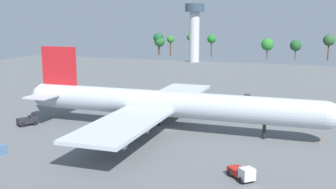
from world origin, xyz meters
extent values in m
plane|color=slate|center=(0.00, 0.00, 0.00)|extent=(291.11, 291.11, 0.00)
cylinder|color=silver|center=(0.00, 0.00, 6.11)|extent=(67.42, 5.86, 5.86)
sphere|color=silver|center=(33.71, 0.00, 6.11)|extent=(5.74, 5.74, 5.74)
sphere|color=silver|center=(-33.71, 0.00, 6.11)|extent=(4.98, 4.98, 4.98)
cube|color=red|center=(-28.32, 0.00, 13.73)|extent=(9.44, 0.50, 9.37)
cube|color=silver|center=(-29.66, -4.69, 6.99)|extent=(6.07, 8.79, 0.36)
cube|color=silver|center=(-29.66, 4.69, 6.99)|extent=(6.07, 8.79, 0.36)
cube|color=silver|center=(-3.37, -16.51, 5.24)|extent=(11.46, 29.50, 0.70)
cube|color=silver|center=(-3.37, 16.51, 5.24)|extent=(11.46, 29.50, 0.70)
cylinder|color=gray|center=(-2.37, -12.08, 3.66)|extent=(4.69, 2.46, 2.46)
cylinder|color=gray|center=(-2.37, -23.00, 3.66)|extent=(4.69, 2.46, 2.46)
cylinder|color=gray|center=(-2.37, 12.08, 3.66)|extent=(4.69, 2.46, 2.46)
cylinder|color=gray|center=(-2.37, 23.00, 3.66)|extent=(4.69, 2.46, 2.46)
cylinder|color=black|center=(21.57, 0.00, 1.59)|extent=(0.70, 0.70, 3.19)
cylinder|color=black|center=(-3.37, -3.22, 1.59)|extent=(0.70, 0.70, 3.19)
cylinder|color=black|center=(-3.37, 3.22, 1.59)|extent=(0.70, 0.70, 3.19)
cube|color=#333338|center=(12.51, 37.73, 1.40)|extent=(2.11, 2.41, 2.01)
cube|color=#2D5193|center=(10.32, 36.88, 0.97)|extent=(3.71, 3.03, 1.16)
cylinder|color=black|center=(12.76, 36.66, 0.39)|extent=(0.84, 0.55, 0.79)
cylinder|color=black|center=(11.98, 38.69, 0.39)|extent=(0.84, 0.55, 0.79)
cylinder|color=black|center=(10.05, 35.61, 0.39)|extent=(0.84, 0.55, 0.79)
cylinder|color=black|center=(9.26, 37.65, 0.39)|extent=(0.84, 0.55, 0.79)
cube|color=#333338|center=(35.95, 31.09, 1.36)|extent=(2.61, 2.43, 1.84)
cube|color=yellow|center=(34.77, 29.48, 1.02)|extent=(3.34, 3.43, 1.16)
cylinder|color=black|center=(36.88, 30.33, 0.44)|extent=(0.75, 0.88, 0.88)
cylinder|color=black|center=(34.93, 31.75, 0.44)|extent=(0.75, 0.88, 0.88)
cylinder|color=black|center=(35.42, 28.33, 0.44)|extent=(0.75, 0.88, 0.88)
cylinder|color=black|center=(33.47, 29.75, 0.44)|extent=(0.75, 0.88, 0.88)
cube|color=#232328|center=(-32.36, -5.90, 1.36)|extent=(2.79, 2.70, 1.71)
cube|color=#232328|center=(-33.67, -7.80, 1.16)|extent=(3.37, 3.55, 1.30)
cylinder|color=black|center=(-31.39, -6.54, 0.51)|extent=(0.81, 0.99, 1.01)
cylinder|color=black|center=(-33.30, -5.22, 0.51)|extent=(0.81, 0.99, 1.01)
cylinder|color=black|center=(-33.02, -8.90, 0.51)|extent=(0.81, 0.99, 1.01)
cylinder|color=black|center=(-34.93, -7.59, 0.51)|extent=(0.81, 0.99, 1.01)
cube|color=silver|center=(21.70, -24.95, 1.45)|extent=(2.81, 2.80, 1.86)
cube|color=#B21E19|center=(19.93, -23.03, 0.99)|extent=(3.84, 3.91, 0.94)
cylinder|color=black|center=(20.82, -25.68, 0.52)|extent=(0.91, 0.95, 1.04)
cylinder|color=black|center=(22.50, -24.12, 0.52)|extent=(0.91, 0.95, 1.04)
cylinder|color=black|center=(18.62, -23.30, 0.52)|extent=(0.91, 0.95, 1.04)
cylinder|color=black|center=(20.31, -21.74, 0.52)|extent=(0.91, 0.95, 1.04)
cone|color=orange|center=(32.75, 0.04, 0.33)|extent=(0.46, 0.46, 0.66)
cone|color=orange|center=(-32.75, 1.62, 0.33)|extent=(0.46, 0.46, 0.65)
cylinder|color=silver|center=(-33.06, 141.27, 14.07)|extent=(5.71, 5.71, 28.14)
cylinder|color=#334756|center=(-33.06, 141.27, 30.41)|extent=(10.84, 10.84, 4.55)
cylinder|color=#51381E|center=(-66.93, 174.03, 4.75)|extent=(0.66, 0.66, 9.50)
sphere|color=#1D582C|center=(-66.93, 174.03, 11.55)|extent=(6.84, 6.84, 6.84)
cylinder|color=#51381E|center=(-66.12, 174.03, 3.51)|extent=(0.57, 0.57, 7.02)
sphere|color=#27682D|center=(-66.12, 174.03, 9.13)|extent=(7.05, 7.05, 7.05)
cylinder|color=#51381E|center=(-58.44, 174.03, 4.64)|extent=(0.88, 0.88, 9.29)
sphere|color=#307B29|center=(-58.44, 174.03, 10.75)|extent=(4.87, 4.87, 4.87)
cylinder|color=#51381E|center=(-45.00, 174.03, 5.47)|extent=(0.69, 0.69, 10.95)
sphere|color=#236925|center=(-45.00, 174.03, 12.28)|extent=(4.44, 4.44, 4.44)
cylinder|color=#51381E|center=(-30.72, 174.03, 4.85)|extent=(0.72, 0.72, 9.70)
sphere|color=#1F7423|center=(-30.72, 174.03, 11.32)|extent=(5.42, 5.42, 5.42)
cylinder|color=#51381E|center=(4.27, 174.03, 3.19)|extent=(0.67, 0.67, 6.39)
sphere|color=#2C812C|center=(4.27, 174.03, 8.65)|extent=(7.54, 7.54, 7.54)
cylinder|color=#51381E|center=(20.93, 174.03, 3.21)|extent=(0.54, 0.54, 6.42)
sphere|color=#23552B|center=(20.93, 174.03, 8.47)|extent=(6.83, 6.83, 6.83)
cylinder|color=#51381E|center=(39.41, 174.03, 4.92)|extent=(0.76, 0.76, 9.83)
sphere|color=#2E582D|center=(39.41, 174.03, 11.89)|extent=(6.86, 6.86, 6.86)
camera|label=1|loc=(30.04, -86.86, 25.67)|focal=44.33mm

